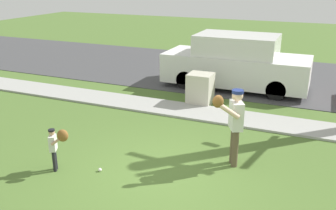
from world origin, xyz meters
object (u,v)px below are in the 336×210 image
at_px(person_child, 56,143).
at_px(baseball, 100,170).
at_px(parked_van_white, 236,63).
at_px(person_adult, 234,119).
at_px(utility_cabinet, 200,89).

distance_m(person_child, baseball, 1.04).
distance_m(person_child, parked_van_white, 7.56).
distance_m(person_adult, utility_cabinet, 4.04).
distance_m(baseball, utility_cabinet, 4.93).
distance_m(person_child, utility_cabinet, 5.36).
height_order(person_adult, parked_van_white, parked_van_white).
bearing_deg(utility_cabinet, parked_van_white, 74.31).
height_order(person_adult, baseball, person_adult).
height_order(person_child, utility_cabinet, person_child).
distance_m(person_adult, baseball, 2.95).
bearing_deg(utility_cabinet, person_child, -104.40).
height_order(person_adult, utility_cabinet, person_adult).
relative_size(utility_cabinet, parked_van_white, 0.19).
xyz_separation_m(person_adult, parked_van_white, (-1.29, 5.65, -0.14)).
relative_size(person_adult, utility_cabinet, 1.73).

